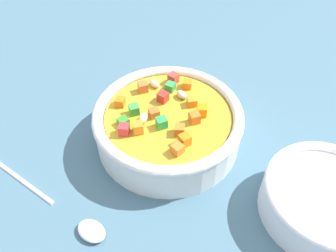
{
  "coord_description": "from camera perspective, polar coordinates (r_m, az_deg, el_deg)",
  "views": [
    {
      "loc": [
        30.51,
        11.63,
        37.22
      ],
      "look_at": [
        0.0,
        0.0,
        2.76
      ],
      "focal_mm": 36.3,
      "sensor_mm": 36.0,
      "label": 1
    }
  ],
  "objects": [
    {
      "name": "ground_plane",
      "position": [
        0.5,
        0.0,
        -2.95
      ],
      "size": [
        140.0,
        140.0,
        2.0
      ],
      "primitive_type": "cube",
      "color": "#42667A"
    },
    {
      "name": "soup_bowl_main",
      "position": [
        0.47,
        -0.02,
        0.31
      ],
      "size": [
        20.54,
        20.54,
        6.51
      ],
      "color": "white",
      "rests_on": "ground_plane"
    },
    {
      "name": "spoon",
      "position": [
        0.44,
        -16.87,
        -13.61
      ],
      "size": [
        6.7,
        20.82,
        1.02
      ],
      "rotation": [
        0.0,
        0.0,
        7.61
      ],
      "color": "silver",
      "rests_on": "ground_plane"
    },
    {
      "name": "side_bowl_small",
      "position": [
        0.44,
        24.75,
        -11.18
      ],
      "size": [
        14.59,
        14.59,
        4.92
      ],
      "color": "white",
      "rests_on": "ground_plane"
    }
  ]
}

